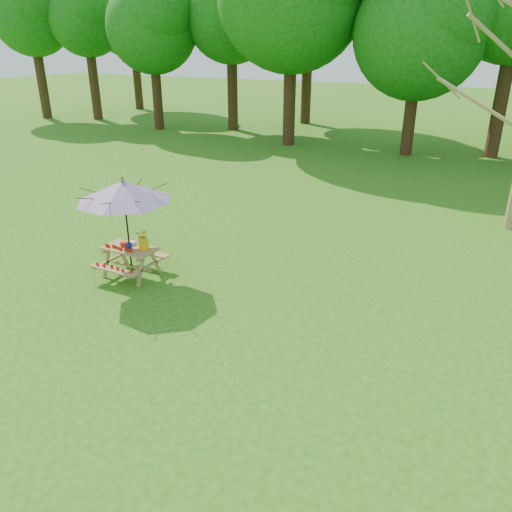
% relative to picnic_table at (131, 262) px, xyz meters
% --- Properties ---
extents(ground, '(120.00, 120.00, 0.00)m').
position_rel_picnic_table_xyz_m(ground, '(1.88, -4.60, -0.33)').
color(ground, '#1E6313').
rests_on(ground, ground).
extents(picnic_table, '(1.20, 1.32, 0.67)m').
position_rel_picnic_table_xyz_m(picnic_table, '(0.00, 0.00, 0.00)').
color(picnic_table, olive).
rests_on(picnic_table, ground).
extents(patio_umbrella, '(2.49, 2.49, 2.25)m').
position_rel_picnic_table_xyz_m(patio_umbrella, '(0.00, 0.00, 1.62)').
color(patio_umbrella, black).
rests_on(patio_umbrella, ground).
extents(produce_bins, '(0.33, 0.37, 0.13)m').
position_rel_picnic_table_xyz_m(produce_bins, '(-0.05, 0.03, 0.40)').
color(produce_bins, '#B3210E').
rests_on(produce_bins, picnic_table).
extents(tomatoes_row, '(0.77, 0.13, 0.07)m').
position_rel_picnic_table_xyz_m(tomatoes_row, '(-0.15, -0.18, 0.38)').
color(tomatoes_row, red).
rests_on(tomatoes_row, picnic_table).
extents(flower_bucket, '(0.33, 0.30, 0.47)m').
position_rel_picnic_table_xyz_m(flower_bucket, '(0.34, 0.09, 0.59)').
color(flower_bucket, '#FFB60D').
rests_on(flower_bucket, picnic_table).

